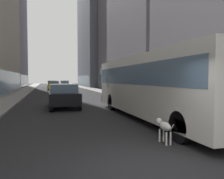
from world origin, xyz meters
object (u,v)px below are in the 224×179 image
Objects in this scene: car_yellow_taxi at (53,86)px; car_blue_hatchback at (52,84)px; transit_bus at (154,83)px; car_black_suv at (63,96)px; dalmatian_dog at (164,126)px; car_white_van at (64,84)px.

car_blue_hatchback is (-0.00, 8.36, 0.00)m from car_yellow_taxi.
car_black_suv is (-4.00, 5.65, -0.95)m from transit_bus.
car_black_suv is 4.78× the size of dalmatian_dog.
transit_bus is at bearing -82.32° from car_yellow_taxi.
transit_bus reaches higher than car_blue_hatchback.
car_yellow_taxi is (0.00, 24.00, -0.00)m from car_black_suv.
dalmatian_dog is at bearing -86.77° from car_blue_hatchback.
dalmatian_dog is (-0.03, -41.08, -0.31)m from car_white_van.
car_blue_hatchback is (-2.40, 0.94, 0.00)m from car_white_van.
car_black_suv is 9.95m from dalmatian_dog.
transit_bus is at bearing -54.70° from car_black_suv.
car_white_van reaches higher than dalmatian_dog.
dalmatian_dog is (-1.63, -4.01, -1.26)m from transit_bus.
dalmatian_dog is at bearing -76.22° from car_black_suv.
transit_bus is 2.81× the size of car_yellow_taxi.
transit_bus is 38.23m from car_blue_hatchback.
dalmatian_dog is (2.37, -9.66, -0.31)m from car_black_suv.
car_blue_hatchback is at bearing 93.23° from dalmatian_dog.
transit_bus is at bearing 67.87° from dalmatian_dog.
dalmatian_dog is at bearing -85.97° from car_yellow_taxi.
car_blue_hatchback is (-4.00, 38.01, -0.95)m from transit_bus.
car_black_suv is 1.12× the size of car_yellow_taxi.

